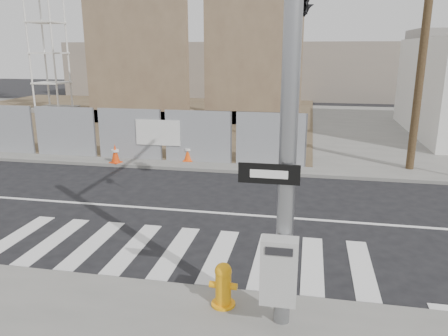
% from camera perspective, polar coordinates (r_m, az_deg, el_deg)
% --- Properties ---
extents(ground, '(100.00, 100.00, 0.00)m').
position_cam_1_polar(ground, '(12.18, -2.83, -5.75)').
color(ground, black).
rests_on(ground, ground).
extents(sidewalk_far, '(50.00, 20.00, 0.12)m').
position_cam_1_polar(sidewalk_far, '(25.55, 4.74, 5.49)').
color(sidewalk_far, slate).
rests_on(sidewalk_far, ground).
extents(signal_pole, '(0.96, 5.87, 7.00)m').
position_cam_1_polar(signal_pole, '(9.00, 9.76, 17.71)').
color(signal_pole, gray).
rests_on(signal_pole, sidewalk_near).
extents(chain_link_fence, '(24.60, 0.04, 2.00)m').
position_cam_1_polar(chain_link_fence, '(20.76, -27.16, 4.57)').
color(chain_link_fence, gray).
rests_on(chain_link_fence, sidewalk_far).
extents(concrete_wall_left, '(6.00, 1.30, 8.00)m').
position_cam_1_polar(concrete_wall_left, '(26.04, -11.22, 12.78)').
color(concrete_wall_left, brown).
rests_on(concrete_wall_left, sidewalk_far).
extents(concrete_wall_right, '(5.50, 1.30, 8.00)m').
position_cam_1_polar(concrete_wall_right, '(25.35, 3.78, 12.97)').
color(concrete_wall_right, brown).
rests_on(concrete_wall_right, sidewalk_far).
extents(utility_pole_right, '(1.60, 0.28, 10.00)m').
position_cam_1_polar(utility_pole_right, '(16.97, 24.90, 16.74)').
color(utility_pole_right, '#4C3B23').
rests_on(utility_pole_right, sidewalk_far).
extents(fire_hydrant, '(0.48, 0.44, 0.79)m').
position_cam_1_polar(fire_hydrant, '(7.65, -0.10, -14.99)').
color(fire_hydrant, '#FAA30D').
rests_on(fire_hydrant, sidewalk_near).
extents(traffic_cone_c, '(0.48, 0.48, 0.74)m').
position_cam_1_polar(traffic_cone_c, '(17.34, -14.02, 1.84)').
color(traffic_cone_c, '#EC3F0C').
rests_on(traffic_cone_c, sidewalk_far).
extents(traffic_cone_d, '(0.39, 0.39, 0.71)m').
position_cam_1_polar(traffic_cone_d, '(17.18, -4.72, 2.08)').
color(traffic_cone_d, '#FD500D').
rests_on(traffic_cone_d, sidewalk_far).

